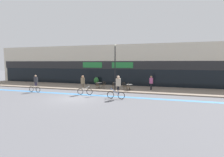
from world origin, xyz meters
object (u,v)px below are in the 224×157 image
at_px(pedestrian_near_end, 151,82).
at_px(cyclist_2, 118,85).
at_px(bistro_table_0, 99,84).
at_px(bistro_table_1, 115,84).
at_px(cafe_chair_0_near, 97,85).
at_px(lamp_post, 115,64).
at_px(cafe_chair_2_side, 124,86).
at_px(cafe_chair_1_near, 114,85).
at_px(cyclist_1, 35,82).
at_px(planter_pot, 96,81).
at_px(cafe_chair_0_side, 103,84).
at_px(cafe_chair_2_near, 128,86).
at_px(bistro_table_2, 129,86).
at_px(cyclist_0, 83,84).

bearing_deg(pedestrian_near_end, cyclist_2, 77.76).
distance_m(bistro_table_0, bistro_table_1, 2.11).
distance_m(cafe_chair_0_near, lamp_post, 3.89).
distance_m(cafe_chair_2_side, cyclist_2, 5.12).
bearing_deg(bistro_table_0, cafe_chair_1_near, 2.16).
distance_m(cyclist_1, cyclist_2, 10.37).
xyz_separation_m(planter_pot, pedestrian_near_end, (8.26, -2.29, 0.39)).
height_order(cafe_chair_0_near, cafe_chair_1_near, same).
bearing_deg(cafe_chair_2_side, cafe_chair_0_near, -175.16).
height_order(cafe_chair_0_side, pedestrian_near_end, pedestrian_near_end).
distance_m(cafe_chair_0_side, cyclist_2, 6.47).
height_order(planter_pot, cyclist_2, cyclist_2).
bearing_deg(bistro_table_0, planter_pot, 118.76).
distance_m(cafe_chair_2_side, cyclist_1, 10.69).
bearing_deg(cyclist_2, cyclist_1, -1.69).
relative_size(cafe_chair_1_near, pedestrian_near_end, 0.52).
xyz_separation_m(cafe_chair_2_near, cyclist_1, (-10.46, -3.53, 0.56)).
height_order(bistro_table_2, cafe_chair_2_near, cafe_chair_2_near).
height_order(planter_pot, lamp_post, lamp_post).
distance_m(bistro_table_0, cafe_chair_2_side, 3.57).
bearing_deg(cafe_chair_1_near, planter_pot, 53.22).
xyz_separation_m(bistro_table_2, planter_pot, (-5.70, 3.19, 0.13)).
distance_m(bistro_table_2, cafe_chair_2_near, 0.63).
xyz_separation_m(bistro_table_2, cafe_chair_1_near, (-2.18, 0.48, 0.01)).
distance_m(planter_pot, cyclist_2, 9.97).
bearing_deg(cyclist_0, cyclist_1, 177.69).
distance_m(cafe_chair_2_near, cyclist_1, 11.05).
height_order(cafe_chair_0_near, planter_pot, planter_pot).
relative_size(cyclist_1, pedestrian_near_end, 1.18).
xyz_separation_m(bistro_table_0, cafe_chair_1_near, (1.99, 0.08, -0.00)).
xyz_separation_m(bistro_table_2, lamp_post, (-1.50, -1.21, 2.66)).
bearing_deg(cafe_chair_0_near, lamp_post, -110.32).
bearing_deg(lamp_post, cafe_chair_0_side, 141.76).
relative_size(bistro_table_2, cafe_chair_1_near, 0.86).
relative_size(cafe_chair_2_side, cyclist_1, 0.44).
bearing_deg(cyclist_1, cafe_chair_0_side, -143.42).
relative_size(bistro_table_1, cafe_chair_0_near, 0.78).
xyz_separation_m(bistro_table_0, cafe_chair_2_near, (4.18, -1.03, -0.00)).
distance_m(cafe_chair_0_near, cafe_chair_1_near, 2.11).
bearing_deg(lamp_post, cafe_chair_1_near, 111.84).
bearing_deg(bistro_table_2, cyclist_0, -137.50).
height_order(bistro_table_1, cyclist_1, cyclist_1).
bearing_deg(cafe_chair_0_side, cafe_chair_2_side, 176.28).
bearing_deg(cafe_chair_2_side, cyclist_1, -155.79).
xyz_separation_m(bistro_table_1, cyclist_0, (-2.14, -5.07, 0.60)).
bearing_deg(cafe_chair_2_near, cafe_chair_0_near, 84.65).
bearing_deg(planter_pot, cafe_chair_0_near, -65.86).
distance_m(cafe_chair_2_near, cafe_chair_2_side, 0.89).
height_order(bistro_table_2, cafe_chair_0_near, cafe_chair_0_near).
bearing_deg(cafe_chair_0_side, cafe_chair_1_near, -172.54).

